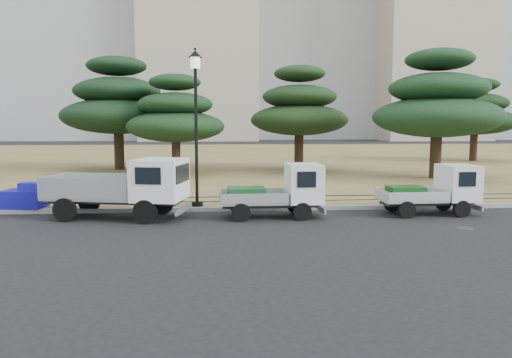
{
  "coord_description": "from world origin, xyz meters",
  "views": [
    {
      "loc": [
        -1.37,
        -16.38,
        3.38
      ],
      "look_at": [
        0.0,
        2.0,
        1.3
      ],
      "focal_mm": 35.0,
      "sensor_mm": 36.0,
      "label": 1
    }
  ],
  "objects": [
    {
      "name": "ground",
      "position": [
        0.0,
        0.0,
        0.0
      ],
      "size": [
        220.0,
        220.0,
        0.0
      ],
      "primitive_type": "plane",
      "color": "black"
    },
    {
      "name": "street_lamp",
      "position": [
        -2.23,
        2.9,
        4.16
      ],
      "size": [
        0.53,
        0.53,
        5.94
      ],
      "color": "black",
      "rests_on": "lawn"
    },
    {
      "name": "pine_east_near",
      "position": [
        11.26,
        11.84,
        4.45
      ],
      "size": [
        7.38,
        7.38,
        7.45
      ],
      "color": "black",
      "rests_on": "lawn"
    },
    {
      "name": "tower_east",
      "position": [
        40.0,
        82.0,
        24.0
      ],
      "size": [
        20.0,
        18.0,
        48.0
      ],
      "primitive_type": "cube",
      "color": "#AAA08C",
      "rests_on": "ground"
    },
    {
      "name": "truck_large",
      "position": [
        -4.7,
        1.4,
        1.18
      ],
      "size": [
        5.16,
        2.85,
        2.12
      ],
      "rotation": [
        0.0,
        0.0,
        -0.21
      ],
      "color": "black",
      "rests_on": "ground"
    },
    {
      "name": "curb",
      "position": [
        0.0,
        2.6,
        0.08
      ],
      "size": [
        120.0,
        0.25,
        0.16
      ],
      "primitive_type": "cube",
      "color": "gray",
      "rests_on": "ground"
    },
    {
      "name": "tarp_pile",
      "position": [
        -8.77,
        3.01,
        0.55
      ],
      "size": [
        1.58,
        1.22,
        0.99
      ],
      "rotation": [
        0.0,
        0.0,
        -0.09
      ],
      "color": "#1615A5",
      "rests_on": "lawn"
    },
    {
      "name": "manhole",
      "position": [
        6.5,
        -1.2,
        0.01
      ],
      "size": [
        0.6,
        0.6,
        0.01
      ],
      "primitive_type": "cylinder",
      "color": "#2D2D30",
      "rests_on": "ground"
    },
    {
      "name": "pine_east_far",
      "position": [
        20.34,
        24.72,
        4.18
      ],
      "size": [
        6.96,
        6.96,
        6.99
      ],
      "color": "black",
      "rests_on": "lawn"
    },
    {
      "name": "truck_kei_front",
      "position": [
        0.77,
        1.19,
        0.95
      ],
      "size": [
        3.66,
        1.66,
        1.92
      ],
      "rotation": [
        0.0,
        0.0,
        0.02
      ],
      "color": "black",
      "rests_on": "ground"
    },
    {
      "name": "lawn",
      "position": [
        0.0,
        30.6,
        0.07
      ],
      "size": [
        120.0,
        56.0,
        0.15
      ],
      "primitive_type": "cube",
      "color": "olive",
      "rests_on": "ground"
    },
    {
      "name": "pine_center_right",
      "position": [
        4.2,
        18.03,
        4.29
      ],
      "size": [
        6.74,
        6.74,
        7.15
      ],
      "color": "black",
      "rests_on": "lawn"
    },
    {
      "name": "pipe_fence",
      "position": [
        0.0,
        2.75,
        0.44
      ],
      "size": [
        38.0,
        0.04,
        0.4
      ],
      "color": "black",
      "rests_on": "lawn"
    },
    {
      "name": "truck_kei_rear",
      "position": [
        6.61,
        1.35,
        0.91
      ],
      "size": [
        3.55,
        1.63,
        1.83
      ],
      "rotation": [
        0.0,
        0.0,
        0.03
      ],
      "color": "black",
      "rests_on": "ground"
    },
    {
      "name": "pine_west_near",
      "position": [
        -8.3,
        18.95,
        4.62
      ],
      "size": [
        7.75,
        7.75,
        7.75
      ],
      "color": "black",
      "rests_on": "lawn"
    },
    {
      "name": "pine_center_left",
      "position": [
        -4.08,
        15.56,
        3.78
      ],
      "size": [
        6.18,
        6.18,
        6.28
      ],
      "color": "black",
      "rests_on": "lawn"
    }
  ]
}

